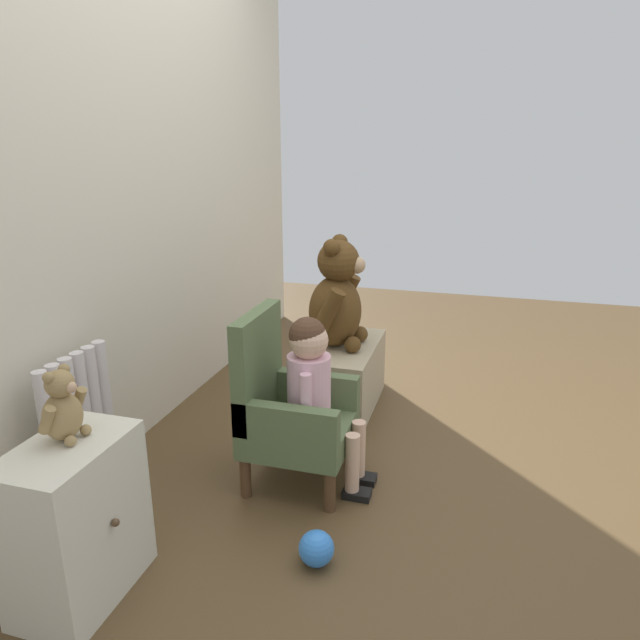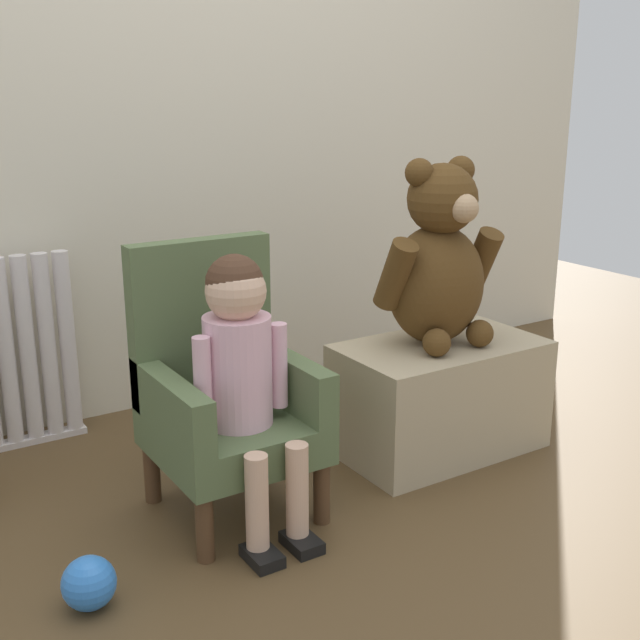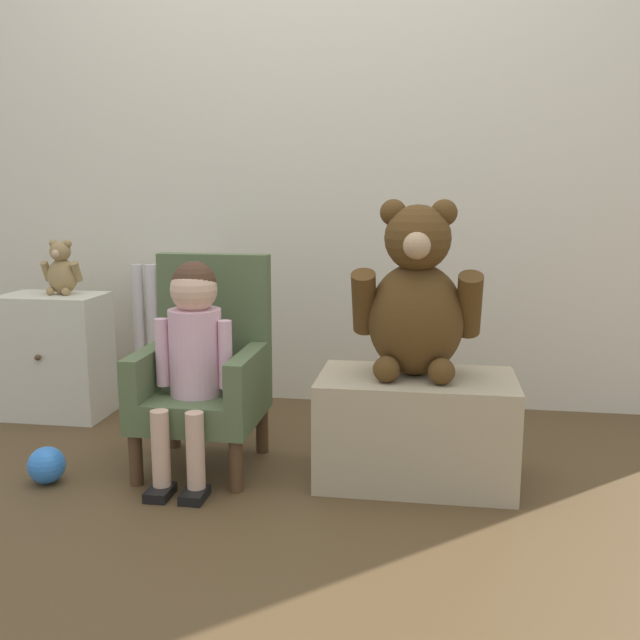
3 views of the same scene
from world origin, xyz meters
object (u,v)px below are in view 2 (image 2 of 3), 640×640
(low_bench, at_px, (439,397))
(radiator, at_px, (17,354))
(large_teddy_bear, at_px, (438,264))
(child_figure, at_px, (242,356))
(child_armchair, at_px, (223,393))
(toy_ball, at_px, (89,583))

(low_bench, bearing_deg, radiator, 146.15)
(radiator, height_order, large_teddy_bear, large_teddy_bear)
(radiator, distance_m, large_teddy_bear, 1.31)
(child_figure, height_order, low_bench, child_figure)
(child_figure, distance_m, low_bench, 0.77)
(child_armchair, xyz_separation_m, large_teddy_bear, (0.70, -0.02, 0.27))
(radiator, relative_size, child_figure, 0.86)
(child_figure, relative_size, toy_ball, 5.93)
(child_armchair, relative_size, child_figure, 1.01)
(radiator, relative_size, large_teddy_bear, 1.09)
(radiator, bearing_deg, large_teddy_bear, -33.32)
(radiator, height_order, low_bench, radiator)
(child_figure, height_order, large_teddy_bear, large_teddy_bear)
(low_bench, distance_m, toy_ball, 1.18)
(child_figure, height_order, toy_ball, child_figure)
(radiator, xyz_separation_m, large_teddy_bear, (1.07, -0.70, 0.29))
(toy_ball, bearing_deg, radiator, 84.96)
(low_bench, bearing_deg, toy_ball, -169.63)
(radiator, relative_size, toy_ball, 5.10)
(child_figure, xyz_separation_m, large_teddy_bear, (0.70, 0.09, 0.13))
(low_bench, height_order, large_teddy_bear, large_teddy_bear)
(child_armchair, xyz_separation_m, child_figure, (0.00, -0.11, 0.13))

